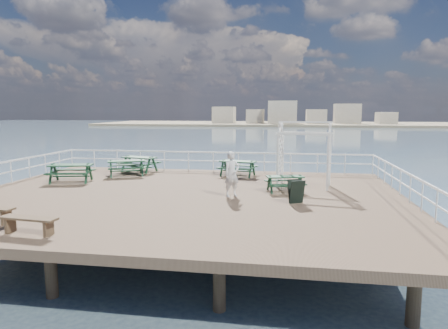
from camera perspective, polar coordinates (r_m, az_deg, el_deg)
The scene contains 12 objects.
ground at distance 16.65m, azimuth -5.94°, elevation -4.83°, with size 18.00×14.00×0.30m, color brown.
sea_backdrop at distance 150.03m, azimuth 12.42°, elevation 6.06°, with size 300.00×300.00×9.20m.
railing at distance 18.94m, azimuth -4.17°, elevation -0.14°, with size 17.77×13.76×1.10m.
picnic_table_a at distance 21.89m, azimuth -13.79°, elevation -0.01°, with size 2.38×2.20×0.93m.
picnic_table_b at distance 23.23m, azimuth -12.02°, elevation 0.52°, with size 2.29×2.02×0.95m.
picnic_table_c at distance 21.21m, azimuth 1.98°, elevation -0.06°, with size 2.12×1.83×0.91m.
picnic_table_d at distance 20.76m, azimuth -21.04°, elevation -0.63°, with size 2.31×2.01×0.98m.
picnic_table_e at distance 17.30m, azimuth 8.70°, elevation -2.24°, with size 1.85×1.63×0.77m.
flat_bench_near at distance 12.59m, azimuth -26.10°, elevation -7.31°, with size 1.73×0.57×0.49m.
trellis_arbor at distance 18.46m, azimuth 11.38°, elevation 0.93°, with size 2.57×1.66×2.98m.
sandwich_board at distance 15.20m, azimuth 10.27°, elevation -3.85°, with size 0.67×0.60×0.91m.
person at distance 16.08m, azimuth 1.13°, elevation -1.38°, with size 0.67×0.44×1.83m, color silver.
Camera 1 is at (4.28, -15.68, 3.47)m, focal length 32.00 mm.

